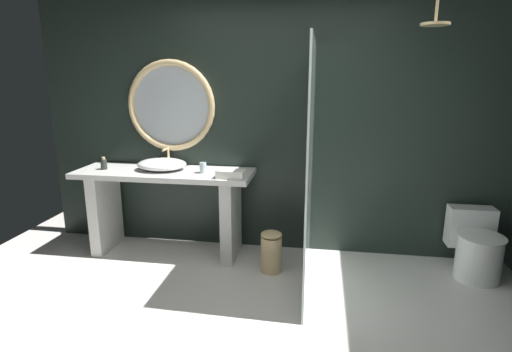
% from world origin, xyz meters
% --- Properties ---
extents(back_wall_panel, '(4.80, 0.10, 2.60)m').
position_xyz_m(back_wall_panel, '(0.00, 1.90, 1.30)').
color(back_wall_panel, '#1E2823').
rests_on(back_wall_panel, ground_plane).
extents(vanity_counter, '(1.75, 0.58, 0.86)m').
position_xyz_m(vanity_counter, '(-1.03, 1.54, 0.56)').
color(vanity_counter, silver).
rests_on(vanity_counter, ground_plane).
extents(vessel_sink, '(0.49, 0.40, 0.20)m').
position_xyz_m(vessel_sink, '(-1.06, 1.58, 0.92)').
color(vessel_sink, white).
rests_on(vessel_sink, vanity_counter).
extents(tumbler_cup, '(0.07, 0.07, 0.10)m').
position_xyz_m(tumbler_cup, '(-0.62, 1.51, 0.92)').
color(tumbler_cup, silver).
rests_on(tumbler_cup, vanity_counter).
extents(soap_dispenser, '(0.06, 0.06, 0.13)m').
position_xyz_m(soap_dispenser, '(-1.64, 1.50, 0.92)').
color(soap_dispenser, '#282D28').
rests_on(soap_dispenser, vanity_counter).
extents(round_wall_mirror, '(0.92, 0.07, 0.92)m').
position_xyz_m(round_wall_mirror, '(-1.03, 1.81, 1.47)').
color(round_wall_mirror, '#D6B77F').
extents(shower_glass_panel, '(0.02, 1.37, 2.06)m').
position_xyz_m(shower_glass_panel, '(0.41, 1.17, 1.03)').
color(shower_glass_panel, silver).
rests_on(shower_glass_panel, ground_plane).
extents(rain_shower_head, '(0.23, 0.23, 0.34)m').
position_xyz_m(rain_shower_head, '(1.34, 1.39, 2.19)').
color(rain_shower_head, '#D6B77F').
extents(toilet, '(0.41, 0.59, 0.58)m').
position_xyz_m(toilet, '(1.91, 1.53, 0.27)').
color(toilet, white).
rests_on(toilet, ground_plane).
extents(waste_bin, '(0.20, 0.20, 0.39)m').
position_xyz_m(waste_bin, '(0.07, 1.29, 0.20)').
color(waste_bin, '#D6B77F').
rests_on(waste_bin, ground_plane).
extents(folded_hand_towel, '(0.26, 0.16, 0.08)m').
position_xyz_m(folded_hand_towel, '(-0.31, 1.35, 0.90)').
color(folded_hand_towel, silver).
rests_on(folded_hand_towel, vanity_counter).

